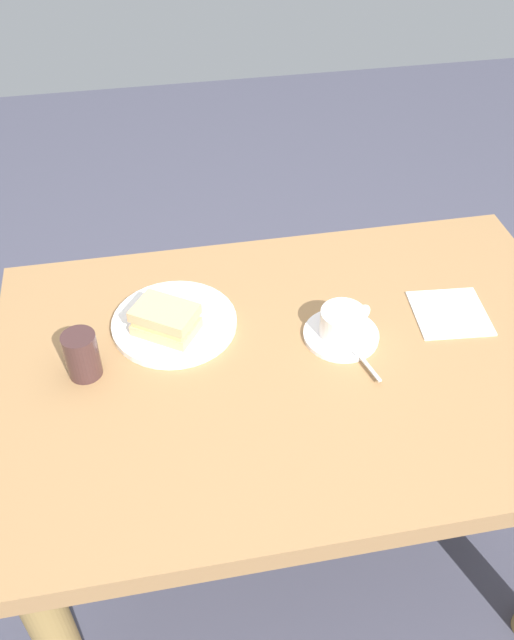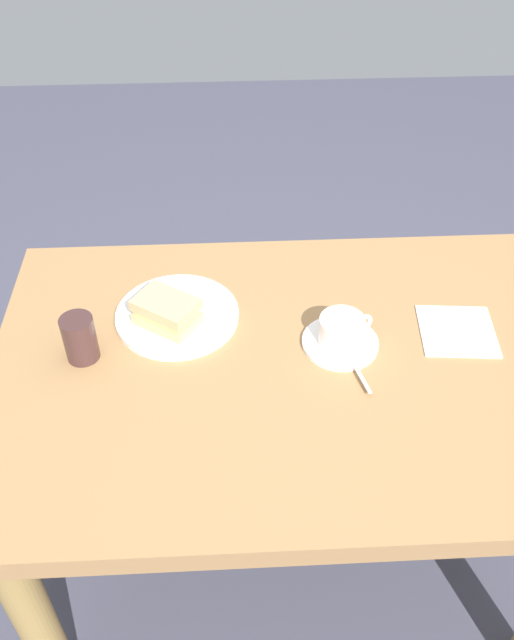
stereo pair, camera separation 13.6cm
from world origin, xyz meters
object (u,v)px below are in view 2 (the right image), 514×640
(sandwich_plate, at_px, (177,315))
(coffee_saucer, at_px, (340,343))
(dining_table, at_px, (293,399))
(drinking_glass, at_px, (80,338))
(coffee_cup, at_px, (342,330))
(spoon, at_px, (356,368))
(sandwich_front, at_px, (167,311))
(napkin, at_px, (457,331))

(sandwich_plate, relative_size, coffee_saucer, 1.68)
(coffee_saucer, bearing_deg, sandwich_plate, 163.52)
(dining_table, height_order, drinking_glass, drinking_glass)
(coffee_cup, bearing_deg, spoon, -77.20)
(dining_table, relative_size, coffee_saucer, 7.81)
(coffee_saucer, bearing_deg, sandwich_front, 168.70)
(spoon, relative_size, drinking_glass, 1.02)
(coffee_saucer, height_order, spoon, spoon)
(sandwich_plate, bearing_deg, sandwich_front, -121.92)
(coffee_cup, height_order, spoon, coffee_cup)
(coffee_cup, distance_m, drinking_glass, 0.51)
(dining_table, xyz_separation_m, spoon, (0.11, -0.04, 0.13))
(sandwich_plate, relative_size, drinking_glass, 2.66)
(sandwich_plate, height_order, sandwich_front, sandwich_front)
(dining_table, distance_m, coffee_saucer, 0.16)
(coffee_saucer, xyz_separation_m, napkin, (0.24, 0.03, -0.00))
(spoon, bearing_deg, sandwich_plate, 153.25)
(sandwich_plate, xyz_separation_m, drinking_glass, (-0.18, -0.10, 0.04))
(dining_table, bearing_deg, sandwich_plate, 149.48)
(sandwich_plate, relative_size, coffee_cup, 2.29)
(sandwich_front, bearing_deg, napkin, -4.25)
(coffee_saucer, bearing_deg, coffee_cup, 22.86)
(dining_table, relative_size, sandwich_front, 8.06)
(dining_table, height_order, sandwich_plate, sandwich_plate)
(spoon, bearing_deg, coffee_cup, 102.80)
(sandwich_plate, bearing_deg, coffee_cup, -16.32)
(dining_table, relative_size, drinking_glass, 12.34)
(dining_table, xyz_separation_m, drinking_glass, (-0.41, 0.03, 0.16))
(coffee_saucer, bearing_deg, drinking_glass, -179.27)
(coffee_saucer, relative_size, coffee_cup, 1.36)
(drinking_glass, bearing_deg, coffee_cup, 0.79)
(drinking_glass, bearing_deg, dining_table, -4.75)
(coffee_cup, xyz_separation_m, napkin, (0.24, 0.02, -0.04))
(napkin, height_order, drinking_glass, drinking_glass)
(drinking_glass, bearing_deg, sandwich_front, 24.91)
(drinking_glass, bearing_deg, napkin, 2.40)
(sandwich_front, height_order, napkin, sandwich_front)
(dining_table, bearing_deg, coffee_cup, 23.43)
(coffee_cup, bearing_deg, sandwich_front, 168.84)
(sandwich_plate, distance_m, coffee_cup, 0.34)
(sandwich_front, height_order, drinking_glass, drinking_glass)
(sandwich_plate, xyz_separation_m, spoon, (0.35, -0.17, 0.01))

